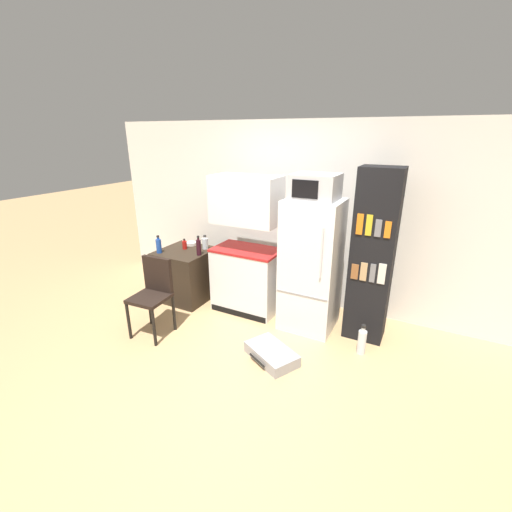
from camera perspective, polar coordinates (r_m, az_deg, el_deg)
The scene contains 15 objects.
ground_plane at distance 3.62m, azimuth -6.18°, elevation -19.14°, with size 24.00×24.00×0.00m, color tan.
wall_back at distance 4.66m, azimuth 9.18°, elevation 6.53°, with size 6.40×0.10×2.44m.
side_table at distance 5.02m, azimuth -11.54°, elevation -2.96°, with size 0.70×0.71×0.72m.
kitchen_hutch at distance 4.43m, azimuth -1.57°, elevation 0.73°, with size 0.87×0.52×1.79m.
refrigerator at distance 4.09m, azimuth 9.14°, elevation -1.69°, with size 0.63×0.59×1.58m.
microwave at distance 3.84m, azimuth 9.89°, elevation 11.30°, with size 0.49×0.43×0.28m.
bookshelf at distance 3.98m, azimuth 18.82°, elevation -0.23°, with size 0.44×0.36×1.96m.
bottle_wine_dark at distance 4.64m, azimuth -9.54°, elevation 1.49°, with size 0.06×0.06×0.27m.
bottle_blue_soda at distance 4.85m, azimuth -15.90°, elevation 1.68°, with size 0.07×0.07×0.25m.
bottle_ketchup_red at distance 4.94m, azimuth -11.82°, elevation 1.85°, with size 0.06×0.06×0.15m.
bottle_clear_short at distance 4.89m, azimuth -8.47°, elevation 2.13°, with size 0.08×0.08×0.20m.
bowl at distance 5.11m, azimuth -10.72°, elevation 2.05°, with size 0.15×0.15×0.04m.
chair at distance 4.19m, azimuth -16.67°, elevation -5.32°, with size 0.43×0.43×0.92m.
suitcase_large_flat at distance 3.78m, azimuth 2.59°, elevation -16.00°, with size 0.66×0.56×0.12m.
water_bottle_front at distance 3.98m, azimuth 17.23°, elevation -13.42°, with size 0.09×0.09×0.35m.
Camera 1 is at (1.63, -2.30, 2.28)m, focal length 24.00 mm.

